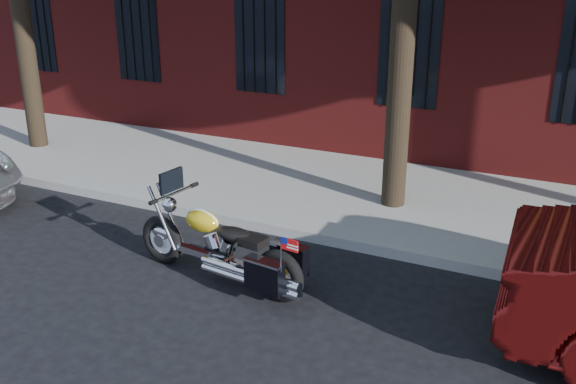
% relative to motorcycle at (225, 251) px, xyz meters
% --- Properties ---
extents(ground, '(120.00, 120.00, 0.00)m').
position_rel_motorcycle_xyz_m(ground, '(0.62, 0.25, -0.44)').
color(ground, black).
rests_on(ground, ground).
extents(curb, '(40.00, 0.16, 0.15)m').
position_rel_motorcycle_xyz_m(curb, '(0.62, 1.63, -0.37)').
color(curb, gray).
rests_on(curb, ground).
extents(sidewalk, '(40.00, 3.60, 0.15)m').
position_rel_motorcycle_xyz_m(sidewalk, '(0.62, 3.51, -0.37)').
color(sidewalk, gray).
rests_on(sidewalk, ground).
extents(motorcycle, '(2.54, 0.93, 1.31)m').
position_rel_motorcycle_xyz_m(motorcycle, '(0.00, 0.00, 0.00)').
color(motorcycle, black).
rests_on(motorcycle, ground).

